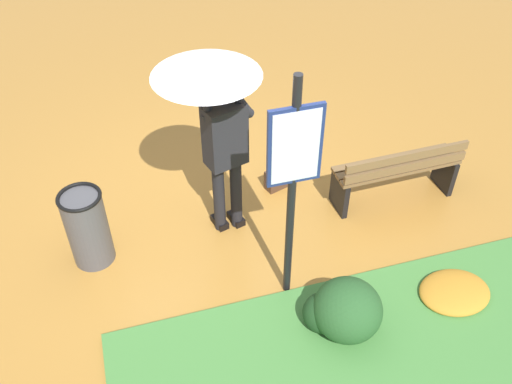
% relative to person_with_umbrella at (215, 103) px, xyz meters
% --- Properties ---
extents(ground_plane, '(18.00, 18.00, 0.00)m').
position_rel_person_with_umbrella_xyz_m(ground_plane, '(0.04, -0.17, -1.55)').
color(ground_plane, '#B27A33').
extents(person_with_umbrella, '(0.96, 0.96, 2.04)m').
position_rel_person_with_umbrella_xyz_m(person_with_umbrella, '(0.00, 0.00, 0.00)').
color(person_with_umbrella, black).
rests_on(person_with_umbrella, ground_plane).
extents(info_sign_post, '(0.44, 0.07, 2.30)m').
position_rel_person_with_umbrella_xyz_m(info_sign_post, '(-0.40, 0.98, -0.11)').
color(info_sign_post, black).
rests_on(info_sign_post, ground_plane).
extents(handbag, '(0.33, 0.22, 0.37)m').
position_rel_person_with_umbrella_xyz_m(handbag, '(-0.78, -0.47, -1.42)').
color(handbag, '#4C3323').
rests_on(handbag, ground_plane).
extents(park_bench, '(1.40, 0.39, 0.75)m').
position_rel_person_with_umbrella_xyz_m(park_bench, '(-1.94, 0.10, -1.15)').
color(park_bench, black).
rests_on(park_bench, ground_plane).
extents(trash_bin, '(0.42, 0.42, 0.83)m').
position_rel_person_with_umbrella_xyz_m(trash_bin, '(1.32, 0.05, -1.13)').
color(trash_bin, '#4C4C51').
rests_on(trash_bin, ground_plane).
extents(shrub_cluster, '(0.67, 0.61, 0.55)m').
position_rel_person_with_umbrella_xyz_m(shrub_cluster, '(-0.71, 1.53, -1.30)').
color(shrub_cluster, '#285628').
rests_on(shrub_cluster, ground_plane).
extents(leaf_pile_by_bench, '(0.68, 0.54, 0.15)m').
position_rel_person_with_umbrella_xyz_m(leaf_pile_by_bench, '(-1.86, 1.52, -1.48)').
color(leaf_pile_by_bench, '#C68428').
rests_on(leaf_pile_by_bench, ground_plane).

